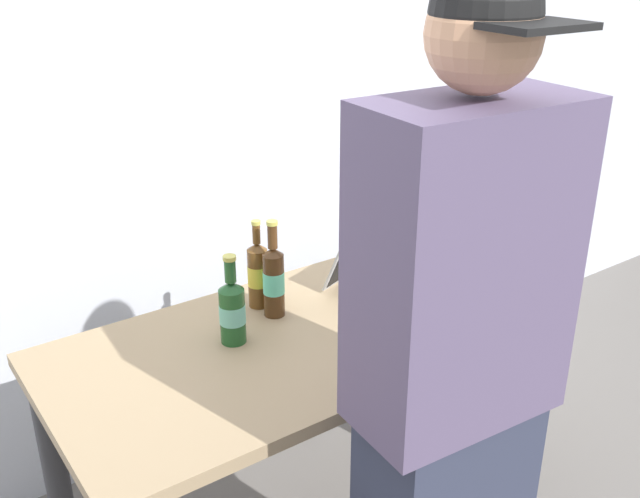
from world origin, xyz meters
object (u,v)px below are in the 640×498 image
at_px(laptop, 383,275).
at_px(beer_bottle_brown, 232,310).
at_px(beer_bottle_dark, 256,274).
at_px(person_figure, 452,394).
at_px(coffee_mug, 399,241).
at_px(beer_bottle_green, 274,279).

relative_size(laptop, beer_bottle_brown, 1.46).
relative_size(beer_bottle_dark, person_figure, 0.16).
distance_m(beer_bottle_brown, person_figure, 0.72).
xyz_separation_m(beer_bottle_brown, coffee_mug, (0.78, 0.19, -0.05)).
bearing_deg(beer_bottle_dark, laptop, -17.70).
xyz_separation_m(laptop, person_figure, (-0.40, -0.71, 0.11)).
distance_m(beer_bottle_green, coffee_mug, 0.62).
xyz_separation_m(beer_bottle_green, beer_bottle_dark, (-0.01, 0.08, -0.01)).
bearing_deg(beer_bottle_green, laptop, -7.33).
distance_m(person_figure, coffee_mug, 1.09).
height_order(beer_bottle_dark, coffee_mug, beer_bottle_dark).
relative_size(laptop, beer_bottle_green, 1.27).
relative_size(beer_bottle_brown, person_figure, 0.15).
relative_size(beer_bottle_green, person_figure, 0.17).
xyz_separation_m(beer_bottle_green, person_figure, (-0.02, -0.76, 0.03)).
height_order(beer_bottle_green, beer_bottle_dark, beer_bottle_green).
bearing_deg(beer_bottle_brown, coffee_mug, 13.65).
height_order(laptop, beer_bottle_brown, beer_bottle_brown).
height_order(beer_bottle_green, beer_bottle_brown, beer_bottle_green).
xyz_separation_m(person_figure, coffee_mug, (0.62, 0.89, -0.10)).
height_order(laptop, beer_bottle_dark, beer_bottle_dark).
xyz_separation_m(laptop, beer_bottle_dark, (-0.40, 0.13, 0.07)).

